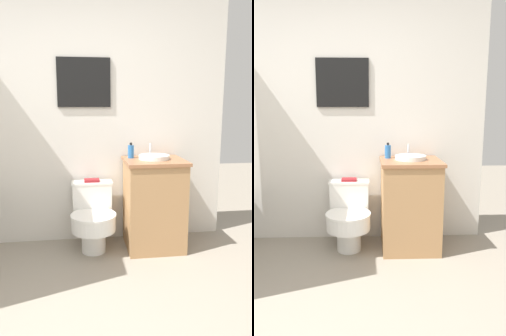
% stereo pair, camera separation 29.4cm
% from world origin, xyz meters
% --- Properties ---
extents(wall_back, '(3.57, 0.07, 2.50)m').
position_xyz_m(wall_back, '(0.00, 1.89, 1.26)').
color(wall_back, silver).
rests_on(wall_back, ground_plane).
extents(toilet, '(0.43, 0.55, 0.65)m').
position_xyz_m(toilet, '(0.40, 1.59, 0.33)').
color(toilet, white).
rests_on(toilet, ground_plane).
extents(vanity, '(0.57, 0.55, 0.88)m').
position_xyz_m(vanity, '(0.99, 1.58, 0.44)').
color(vanity, '#AD7F51').
rests_on(vanity, ground_plane).
extents(sink, '(0.30, 0.33, 0.13)m').
position_xyz_m(sink, '(0.99, 1.60, 0.90)').
color(sink, white).
rests_on(sink, vanity).
extents(soap_bottle, '(0.06, 0.06, 0.15)m').
position_xyz_m(soap_bottle, '(0.78, 1.70, 0.95)').
color(soap_bottle, '#2D6BB2').
rests_on(soap_bottle, vanity).
extents(book_on_tank, '(0.15, 0.11, 0.02)m').
position_xyz_m(book_on_tank, '(0.40, 1.74, 0.66)').
color(book_on_tank, maroon).
rests_on(book_on_tank, toilet).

